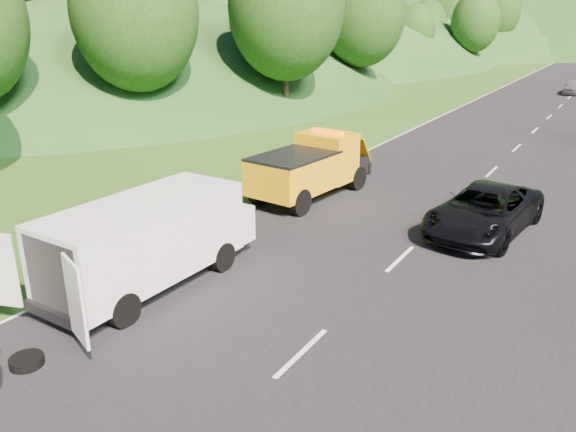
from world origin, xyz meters
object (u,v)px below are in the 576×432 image
Objects in this scene: white_van at (150,238)px; suitcase at (134,233)px; passing_suv at (482,233)px; child at (212,264)px; spare_tire at (28,366)px; woman at (156,262)px; tow_truck at (311,167)px.

suitcase is at bearing 145.67° from white_van.
child is at bearing -125.67° from passing_suv.
woman is at bearing 105.67° from spare_tire.
white_van reaches higher than child.
white_van is 4.18× the size of woman.
tow_truck is 6.87× the size of child.
child is 0.16× the size of passing_suv.
suitcase is at bearing -135.56° from child.
tow_truck is 7.57m from child.
woman is 2.01m from suitcase.
white_van is at bearing -35.43° from suitcase.
tow_truck reaches higher than white_van.
passing_suv is (7.05, -0.45, -1.28)m from tow_truck.
woman is (-1.07, 1.17, -1.41)m from white_van.
child is at bearing -2.13° from suitcase.
passing_suv is at bearing -66.72° from woman.
child is 3.37m from suitcase.
child is (1.57, 0.74, 0.00)m from woman.
spare_tire is at bearing -81.64° from tow_truck.
child is at bearing -85.87° from woman.
spare_tire is (1.52, -5.41, 0.00)m from woman.
tow_truck reaches higher than spare_tire.
tow_truck is 11.22× the size of suitcase.
passing_suv is (6.29, 6.97, 0.00)m from child.
woman reaches higher than child.
tow_truck is 8.85× the size of spare_tire.
woman reaches higher than passing_suv.
white_van is at bearing -121.01° from passing_suv.
spare_tire is at bearing 174.50° from woman.
suitcase reaches higher than child.
child is at bearing -78.76° from tow_truck.
tow_truck is at bearing 92.97° from spare_tire.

